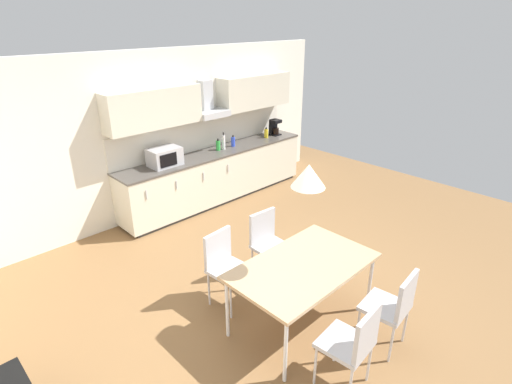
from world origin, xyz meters
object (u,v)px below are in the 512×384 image
Objects in this scene: chair_near_left at (354,341)px; pendant_lamp at (308,176)px; bottle_green at (218,145)px; microwave at (165,157)px; bottle_white at (224,142)px; chair_far_right at (268,239)px; bottle_yellow at (266,133)px; dining_table at (303,268)px; chair_near_right at (394,303)px; bottle_blue at (233,142)px; coffee_maker at (274,127)px; chair_far_left at (224,261)px.

chair_near_left is 1.46m from pendant_lamp.
pendant_lamp is (-1.45, -3.10, 0.71)m from bottle_green.
microwave is 1.58× the size of bottle_white.
chair_near_left is at bearing -112.04° from chair_far_right.
bottle_yellow is 0.62× the size of pendant_lamp.
bottle_white reaches higher than chair_near_left.
dining_table is at bearing -130.31° from bottle_yellow.
chair_near_left is at bearing -126.95° from bottle_yellow.
bottle_yellow is at bearing 59.92° from chair_near_right.
bottle_yellow and bottle_blue have the same top height.
microwave is 2.36× the size of bottle_green.
bottle_green is at bearing 64.90° from dining_table.
microwave is 1.60× the size of coffee_maker.
chair_near_right is at bearing -67.46° from pendant_lamp.
microwave reaches higher than chair_far_right.
bottle_white is 1.53× the size of bottle_yellow.
bottle_white reaches higher than coffee_maker.
bottle_yellow reaches higher than chair_near_left.
dining_table is 0.91m from chair_far_right.
bottle_yellow is at bearing -172.19° from coffee_maker.
bottle_green reaches higher than chair_near_left.
microwave is 3.94m from chair_near_right.
coffee_maker is at bearing 47.25° from dining_table.
bottle_white reaches higher than chair_far_right.
bottle_white is 1.05m from bottle_yellow.
coffee_maker reaches higher than chair_near_left.
chair_near_left is (-0.67, -0.00, 0.00)m from chair_near_right.
bottle_blue is at bearing 59.96° from pendant_lamp.
bottle_green reaches higher than chair_near_right.
microwave is 2.23m from bottle_yellow.
coffee_maker reaches higher than chair_far_right.
bottle_white is 2.60m from chair_far_right.
coffee_maker reaches higher than chair_far_left.
bottle_white is (1.18, -0.00, -0.01)m from microwave.
pendant_lamp reaches higher than chair_near_right.
chair_near_right is (0.00, -1.66, 0.00)m from chair_far_right.
bottle_white is 0.35× the size of chair_far_left.
bottle_yellow reaches higher than dining_table.
microwave reaches higher than bottle_yellow.
bottle_green reaches higher than bottle_blue.
coffee_maker is at bearing 0.37° from bottle_blue.
pendant_lamp reaches higher than bottle_blue.
chair_far_left and chair_far_right have the same top height.
dining_table is 0.91m from chair_near_left.
chair_near_left is at bearing -89.54° from chair_far_left.
bottle_blue is (0.34, -0.00, -0.00)m from bottle_green.
coffee_maker is 3.44m from chair_far_right.
chair_far_left is at bearing 90.46° from chair_near_left.
bottle_green is 0.67× the size of bottle_white.
bottle_white reaches higher than bottle_yellow.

